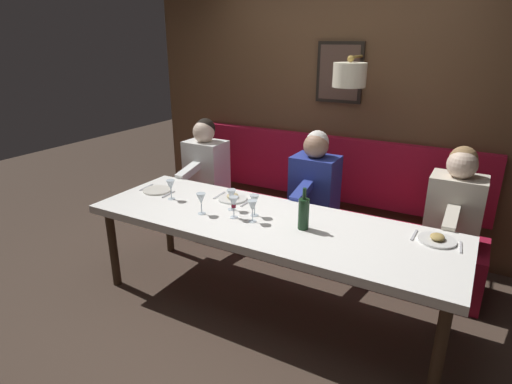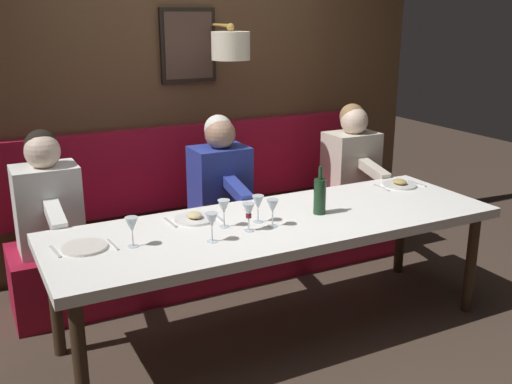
% 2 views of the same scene
% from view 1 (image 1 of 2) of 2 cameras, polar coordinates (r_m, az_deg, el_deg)
% --- Properties ---
extents(ground_plane, '(12.00, 12.00, 0.00)m').
position_cam_1_polar(ground_plane, '(3.45, 1.45, -15.14)').
color(ground_plane, '#423328').
extents(dining_table, '(0.90, 2.74, 0.74)m').
position_cam_1_polar(dining_table, '(3.10, 1.56, -4.84)').
color(dining_table, white).
rests_on(dining_table, ground_plane).
extents(banquette_bench, '(0.52, 2.94, 0.45)m').
position_cam_1_polar(banquette_bench, '(4.03, 7.46, -6.01)').
color(banquette_bench, maroon).
rests_on(banquette_bench, ground_plane).
extents(back_wall_panel, '(0.59, 4.14, 2.90)m').
position_cam_1_polar(back_wall_panel, '(4.21, 11.22, 11.21)').
color(back_wall_panel, brown).
rests_on(back_wall_panel, ground_plane).
extents(diner_nearest, '(0.60, 0.40, 0.79)m').
position_cam_1_polar(diner_nearest, '(3.58, 25.50, -1.09)').
color(diner_nearest, beige).
rests_on(diner_nearest, banquette_bench).
extents(diner_near, '(0.60, 0.40, 0.79)m').
position_cam_1_polar(diner_near, '(3.80, 7.98, 1.92)').
color(diner_near, '#283893').
rests_on(diner_near, banquette_bench).
extents(diner_middle, '(0.60, 0.40, 0.79)m').
position_cam_1_polar(diner_middle, '(4.36, -6.86, 4.34)').
color(diner_middle, white).
rests_on(diner_middle, banquette_bench).
extents(place_setting_0, '(0.24, 0.31, 0.05)m').
position_cam_1_polar(place_setting_0, '(3.46, -3.21, -0.79)').
color(place_setting_0, white).
rests_on(place_setting_0, dining_table).
extents(place_setting_1, '(0.24, 0.32, 0.01)m').
position_cam_1_polar(place_setting_1, '(3.75, -13.27, 0.22)').
color(place_setting_1, silver).
rests_on(place_setting_1, dining_table).
extents(place_setting_2, '(0.24, 0.31, 0.05)m').
position_cam_1_polar(place_setting_2, '(3.00, 23.35, -5.92)').
color(place_setting_2, silver).
rests_on(place_setting_2, dining_table).
extents(wine_glass_0, '(0.07, 0.07, 0.16)m').
position_cam_1_polar(wine_glass_0, '(3.08, -3.05, -1.49)').
color(wine_glass_0, silver).
rests_on(wine_glass_0, dining_table).
extents(wine_glass_1, '(0.07, 0.07, 0.16)m').
position_cam_1_polar(wine_glass_1, '(3.01, -0.48, -1.99)').
color(wine_glass_1, silver).
rests_on(wine_glass_1, dining_table).
extents(wine_glass_2, '(0.07, 0.07, 0.16)m').
position_cam_1_polar(wine_glass_2, '(3.17, -7.45, -0.98)').
color(wine_glass_2, silver).
rests_on(wine_glass_2, dining_table).
extents(wine_glass_3, '(0.07, 0.07, 0.16)m').
position_cam_1_polar(wine_glass_3, '(3.11, -0.20, -1.23)').
color(wine_glass_3, silver).
rests_on(wine_glass_3, dining_table).
extents(wine_glass_4, '(0.07, 0.07, 0.16)m').
position_cam_1_polar(wine_glass_4, '(3.23, -3.36, -0.46)').
color(wine_glass_4, silver).
rests_on(wine_glass_4, dining_table).
extents(wine_glass_5, '(0.07, 0.07, 0.16)m').
position_cam_1_polar(wine_glass_5, '(3.50, -11.50, 0.84)').
color(wine_glass_5, silver).
rests_on(wine_glass_5, dining_table).
extents(wine_bottle, '(0.08, 0.08, 0.30)m').
position_cam_1_polar(wine_bottle, '(2.92, 6.49, -2.88)').
color(wine_bottle, '#19381E').
rests_on(wine_bottle, dining_table).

